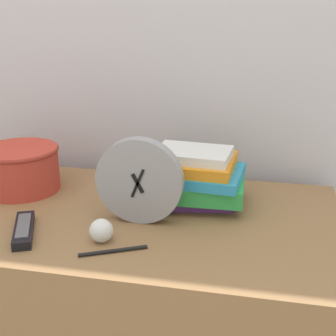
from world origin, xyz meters
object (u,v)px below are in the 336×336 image
object	(u,v)px
desk_clock	(139,181)
book_stack	(195,178)
crumpled_paper_ball	(101,231)
pen	(113,251)
basket	(20,167)
tv_remote	(24,230)

from	to	relation	value
desk_clock	book_stack	distance (m)	0.17
crumpled_paper_ball	pen	size ratio (longest dim) A/B	0.39
book_stack	pen	bearing A→B (deg)	-113.89
desk_clock	book_stack	size ratio (longest dim) A/B	0.80
book_stack	crumpled_paper_ball	world-z (taller)	book_stack
book_stack	pen	size ratio (longest dim) A/B	1.91
desk_clock	basket	world-z (taller)	desk_clock
tv_remote	crumpled_paper_ball	bearing A→B (deg)	1.07
basket	pen	distance (m)	0.45
basket	crumpled_paper_ball	size ratio (longest dim) A/B	4.14
desk_clock	book_stack	bearing A→B (deg)	50.57
crumpled_paper_ball	desk_clock	bearing A→B (deg)	63.22
basket	tv_remote	xyz separation A→B (m)	(0.13, -0.24, -0.05)
desk_clock	book_stack	xyz separation A→B (m)	(0.11, 0.13, -0.03)
basket	crumpled_paper_ball	bearing A→B (deg)	-37.22
crumpled_paper_ball	tv_remote	bearing A→B (deg)	-178.93
desk_clock	pen	world-z (taller)	desk_clock
book_stack	tv_remote	world-z (taller)	book_stack
pen	crumpled_paper_ball	bearing A→B (deg)	133.56
basket	pen	size ratio (longest dim) A/B	1.61
book_stack	basket	xyz separation A→B (m)	(-0.47, -0.01, -0.00)
book_stack	tv_remote	bearing A→B (deg)	-144.36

